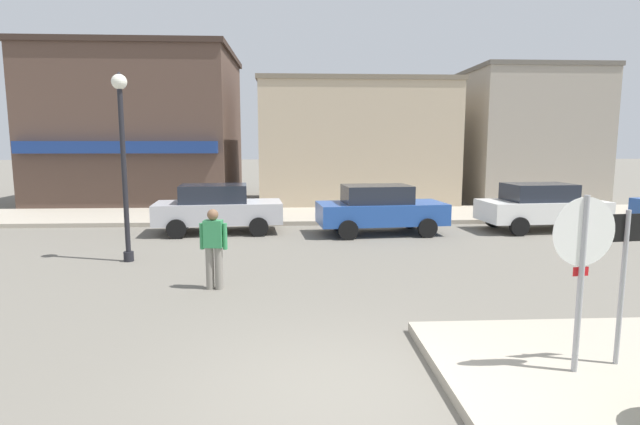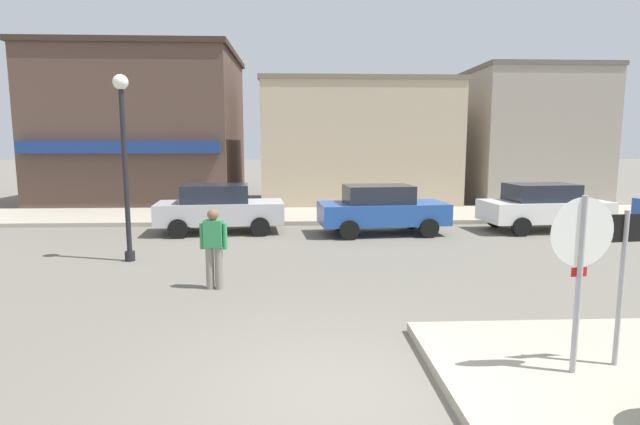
{
  "view_description": "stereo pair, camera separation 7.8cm",
  "coord_description": "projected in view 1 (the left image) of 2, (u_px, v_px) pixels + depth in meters",
  "views": [
    {
      "loc": [
        -0.54,
        -5.44,
        2.91
      ],
      "look_at": [
        -0.0,
        4.5,
        1.5
      ],
      "focal_mm": 28.0,
      "sensor_mm": 36.0,
      "label": 1
    },
    {
      "loc": [
        -0.47,
        -5.44,
        2.91
      ],
      "look_at": [
        -0.0,
        4.5,
        1.5
      ],
      "focal_mm": 28.0,
      "sensor_mm": 36.0,
      "label": 2
    }
  ],
  "objects": [
    {
      "name": "parked_car_third",
      "position": [
        541.0,
        206.0,
        16.44
      ],
      "size": [
        4.12,
        2.11,
        1.56
      ],
      "color": "white",
      "rests_on": "ground"
    },
    {
      "name": "one_way_sign",
      "position": [
        623.0,
        272.0,
        6.1
      ],
      "size": [
        0.6,
        0.09,
        2.1
      ],
      "color": "#9E9EA3",
      "rests_on": "ground"
    },
    {
      "name": "building_corner_shop",
      "position": [
        143.0,
        128.0,
        24.16
      ],
      "size": [
        8.92,
        7.8,
        7.17
      ],
      "color": "brown",
      "rests_on": "ground"
    },
    {
      "name": "lamp_post",
      "position": [
        122.0,
        140.0,
        11.86
      ],
      "size": [
        0.36,
        0.36,
        4.54
      ],
      "color": "black",
      "rests_on": "ground"
    },
    {
      "name": "stop_sign",
      "position": [
        582.0,
        261.0,
        5.87
      ],
      "size": [
        0.81,
        0.13,
        2.3
      ],
      "color": "#9E9EA3",
      "rests_on": "ground"
    },
    {
      "name": "parked_car_nearest",
      "position": [
        218.0,
        208.0,
        16.03
      ],
      "size": [
        4.14,
        2.17,
        1.56
      ],
      "color": "#B7B7BC",
      "rests_on": "ground"
    },
    {
      "name": "kerb_far",
      "position": [
        307.0,
        215.0,
        19.49
      ],
      "size": [
        80.0,
        4.0,
        0.15
      ],
      "primitive_type": "cube",
      "color": "#A89E8C",
      "rests_on": "ground"
    },
    {
      "name": "pedestrian_crossing_near",
      "position": [
        214.0,
        246.0,
        9.84
      ],
      "size": [
        0.56,
        0.26,
        1.61
      ],
      "color": "gray",
      "rests_on": "ground"
    },
    {
      "name": "parked_car_second",
      "position": [
        380.0,
        209.0,
        15.84
      ],
      "size": [
        4.14,
        2.16,
        1.56
      ],
      "color": "#234C9E",
      "rests_on": "ground"
    },
    {
      "name": "building_storefront_left_near",
      "position": [
        354.0,
        143.0,
        23.68
      ],
      "size": [
        8.88,
        5.59,
        5.69
      ],
      "color": "tan",
      "rests_on": "ground"
    },
    {
      "name": "ground_plane",
      "position": [
        341.0,
        394.0,
        5.81
      ],
      "size": [
        160.0,
        160.0,
        0.0
      ],
      "primitive_type": "plane",
      "color": "#6B665B"
    },
    {
      "name": "building_storefront_left_mid",
      "position": [
        524.0,
        136.0,
        24.28
      ],
      "size": [
        5.91,
        5.57,
        6.36
      ],
      "color": "#9E9384",
      "rests_on": "ground"
    }
  ]
}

